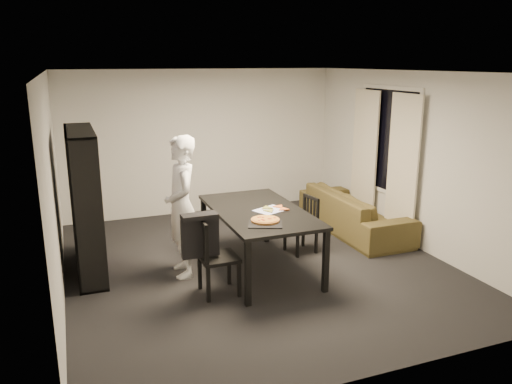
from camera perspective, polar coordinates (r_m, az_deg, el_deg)
name	(u,v)px	position (r m, az deg, el deg)	size (l,w,h in m)	color
room	(256,173)	(6.60, 0.04, 2.22)	(5.01, 5.51, 2.61)	black
window_pane	(388,141)	(8.26, 14.87, 5.68)	(0.02, 1.40, 1.60)	black
window_frame	(388,141)	(8.26, 14.84, 5.68)	(0.03, 1.52, 1.72)	white
curtain_left	(402,169)	(7.86, 16.39, 2.54)	(0.03, 0.70, 2.25)	beige
curtain_right	(364,157)	(8.69, 12.28, 3.93)	(0.03, 0.70, 2.25)	beige
bookshelf	(85,202)	(6.85, -18.94, -1.14)	(0.35, 1.50, 1.90)	black
dining_table	(259,215)	(6.59, 0.31, -2.65)	(1.11, 2.00, 0.83)	black
chair_left	(211,252)	(5.97, -5.14, -6.81)	(0.45, 0.45, 0.95)	black
chair_right	(305,220)	(7.34, 5.66, -3.25)	(0.44, 0.44, 0.83)	black
draped_jacket	(200,234)	(5.85, -6.42, -4.75)	(0.44, 0.19, 0.53)	black
person	(182,207)	(6.47, -8.49, -1.68)	(0.67, 0.44, 1.84)	white
baking_tray	(265,224)	(5.99, 1.05, -3.67)	(0.40, 0.32, 0.01)	black
pepperoni_pizza	(265,220)	(6.07, 1.07, -3.20)	(0.35, 0.35, 0.03)	#A3652F
kitchen_towel	(271,210)	(6.55, 1.67, -2.07)	(0.40, 0.30, 0.01)	white
pizza_slices	(274,208)	(6.58, 2.12, -1.89)	(0.37, 0.31, 0.01)	#BF813B
sofa	(354,211)	(8.36, 11.13, -2.20)	(2.29, 0.89, 0.67)	#47381C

